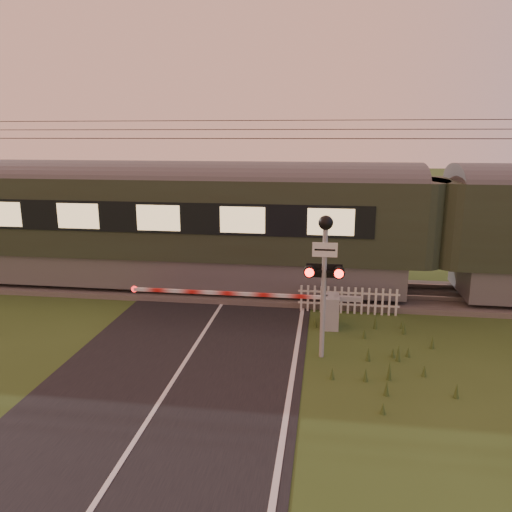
% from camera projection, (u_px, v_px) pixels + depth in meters
% --- Properties ---
extents(ground, '(160.00, 160.00, 0.00)m').
position_uv_depth(ground, '(181.00, 369.00, 12.29)').
color(ground, '#344B1C').
rests_on(ground, ground).
extents(road, '(6.00, 140.00, 0.03)m').
position_uv_depth(road, '(179.00, 373.00, 12.06)').
color(road, black).
rests_on(road, ground).
extents(track_bed, '(140.00, 3.40, 0.39)m').
position_uv_depth(track_bed, '(231.00, 288.00, 18.53)').
color(track_bed, '#47423D').
rests_on(track_bed, ground).
extents(overhead_wires, '(120.00, 0.62, 0.62)m').
position_uv_depth(overhead_wires, '(229.00, 132.00, 17.19)').
color(overhead_wires, black).
rests_on(overhead_wires, ground).
extents(train, '(47.08, 3.25, 4.40)m').
position_uv_depth(train, '(434.00, 230.00, 16.98)').
color(train, '#5E5E62').
rests_on(train, ground).
extents(boom_gate, '(7.10, 0.76, 1.01)m').
position_uv_depth(boom_gate, '(317.00, 308.00, 14.92)').
color(boom_gate, gray).
rests_on(boom_gate, ground).
extents(crossing_signal, '(0.95, 0.37, 3.71)m').
position_uv_depth(crossing_signal, '(324.00, 262.00, 12.39)').
color(crossing_signal, gray).
rests_on(crossing_signal, ground).
extents(picket_fence, '(3.23, 0.07, 0.88)m').
position_uv_depth(picket_fence, '(348.00, 300.00, 16.03)').
color(picket_fence, silver).
rests_on(picket_fence, ground).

